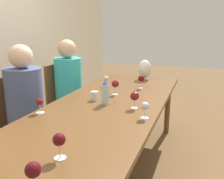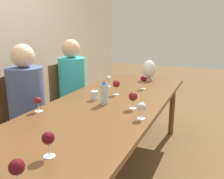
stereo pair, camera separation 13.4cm
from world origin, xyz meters
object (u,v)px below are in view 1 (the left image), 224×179
at_px(water_bottle, 105,93).
at_px(vase, 145,69).
at_px(wine_glass_2, 59,140).
at_px(wine_glass_1, 106,79).
at_px(wine_glass_5, 40,103).
at_px(wine_glass_4, 141,79).
at_px(wine_glass_0, 33,171).
at_px(wine_glass_6, 145,107).
at_px(wine_glass_3, 135,96).
at_px(chair_near, 21,122).
at_px(wine_glass_7, 115,84).
at_px(person_near, 27,107).
at_px(chair_far, 64,99).
at_px(water_tumbler, 95,96).
at_px(person_far, 69,87).

height_order(water_bottle, vase, vase).
bearing_deg(wine_glass_2, vase, 0.78).
bearing_deg(vase, wine_glass_2, -179.22).
height_order(vase, wine_glass_1, vase).
bearing_deg(wine_glass_5, wine_glass_4, -28.33).
height_order(wine_glass_0, wine_glass_6, wine_glass_0).
distance_m(wine_glass_3, chair_near, 1.18).
bearing_deg(chair_near, wine_glass_7, -59.30).
distance_m(water_bottle, wine_glass_5, 0.58).
xyz_separation_m(wine_glass_6, chair_near, (0.07, 1.26, -0.33)).
xyz_separation_m(chair_near, person_near, (0.00, -0.09, 0.17)).
bearing_deg(wine_glass_3, wine_glass_1, 38.98).
distance_m(wine_glass_6, chair_far, 1.58).
relative_size(chair_near, chair_far, 1.00).
bearing_deg(water_tumbler, person_near, 111.20).
relative_size(vase, wine_glass_6, 1.97).
height_order(wine_glass_3, wine_glass_7, wine_glass_7).
bearing_deg(wine_glass_1, wine_glass_4, -80.82).
xyz_separation_m(person_near, person_far, (0.83, 0.00, 0.00)).
distance_m(wine_glass_1, wine_glass_5, 1.03).
height_order(vase, wine_glass_7, vase).
bearing_deg(water_tumbler, wine_glass_2, -165.91).
bearing_deg(wine_glass_5, wine_glass_3, -61.18).
relative_size(wine_glass_6, wine_glass_7, 0.85).
xyz_separation_m(wine_glass_4, person_near, (-0.83, 0.92, -0.17)).
xyz_separation_m(wine_glass_0, wine_glass_4, (1.92, -0.01, 0.01)).
distance_m(wine_glass_0, wine_glass_6, 1.05).
distance_m(wine_glass_0, chair_far, 2.18).
relative_size(wine_glass_6, person_near, 0.10).
xyz_separation_m(vase, wine_glass_0, (-2.40, -0.07, -0.04)).
distance_m(wine_glass_6, chair_near, 1.30).
relative_size(water_tumbler, person_far, 0.07).
xyz_separation_m(water_tumbler, chair_near, (-0.24, 0.70, -0.28)).
xyz_separation_m(wine_glass_1, wine_glass_2, (-1.58, -0.35, 0.01)).
relative_size(wine_glass_2, wine_glass_3, 0.99).
distance_m(chair_near, chair_far, 0.83).
distance_m(wine_glass_3, person_far, 1.25).
relative_size(vase, wine_glass_3, 1.74).
xyz_separation_m(wine_glass_7, person_far, (0.34, 0.73, -0.17)).
distance_m(wine_glass_1, person_near, 0.94).
height_order(wine_glass_0, wine_glass_3, wine_glass_3).
distance_m(wine_glass_4, person_far, 0.94).
relative_size(wine_glass_3, wine_glass_6, 1.13).
xyz_separation_m(wine_glass_5, chair_near, (0.24, 0.43, -0.32)).
xyz_separation_m(wine_glass_3, person_near, (-0.14, 1.03, -0.17)).
bearing_deg(person_near, wine_glass_1, -34.07).
height_order(wine_glass_3, wine_glass_5, wine_glass_3).
relative_size(wine_glass_1, wine_glass_2, 0.88).
bearing_deg(wine_glass_1, wine_glass_2, -167.36).
distance_m(wine_glass_0, wine_glass_1, 1.89).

